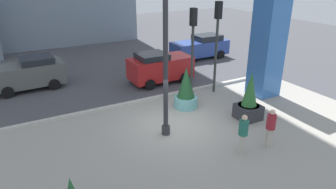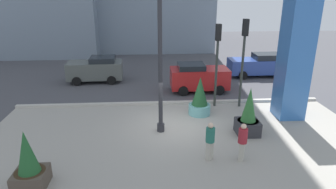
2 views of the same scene
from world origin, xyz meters
TOP-DOWN VIEW (x-y plane):
  - ground_plane at (0.00, 4.00)m, footprint 60.00×60.00m
  - plaza_pavement at (0.00, -2.00)m, footprint 18.00×10.00m
  - curb_strip at (0.00, 3.12)m, footprint 18.00×0.24m
  - lamp_post at (-0.74, -0.48)m, footprint 0.44×0.44m
  - art_pillar_blue at (6.18, 0.89)m, footprint 1.35×1.35m
  - potted_plant_curbside at (3.35, -1.05)m, footprint 1.04×1.04m
  - potted_plant_near_right at (1.48, 1.47)m, footprint 1.19×1.19m
  - traffic_light_corner at (2.58, 2.67)m, footprint 0.28×0.42m
  - traffic_light_far_side at (4.01, 2.50)m, footprint 0.28×0.42m
  - car_passing_lane at (2.07, 5.45)m, footprint 3.83×2.07m
  - car_curb_east at (-5.11, 8.12)m, footprint 4.00×2.12m
  - car_intersection at (7.37, 8.76)m, footprint 4.51×1.96m
  - pedestrian_on_sidewalk at (2.38, -3.31)m, footprint 0.48×0.48m
  - pedestrian_crossing at (1.11, -3.16)m, footprint 0.51×0.51m

SIDE VIEW (x-z plane):
  - ground_plane at x=0.00m, z-range 0.00..0.00m
  - plaza_pavement at x=0.00m, z-range -0.01..0.01m
  - curb_strip at x=0.00m, z-range 0.00..0.16m
  - car_intersection at x=7.37m, z-range 0.01..1.78m
  - pedestrian_on_sidewalk at x=2.38m, z-range 0.09..1.70m
  - pedestrian_crossing at x=1.11m, z-range 0.09..1.72m
  - potted_plant_near_right at x=1.48m, z-range -0.15..1.98m
  - potted_plant_curbside at x=3.35m, z-range -0.22..2.10m
  - car_curb_east at x=-5.11m, z-range 0.02..1.87m
  - car_passing_lane at x=2.07m, z-range 0.02..1.90m
  - art_pillar_blue at x=6.18m, z-range 0.00..6.33m
  - traffic_light_corner at x=2.58m, z-range 0.81..5.56m
  - lamp_post at x=-0.74m, z-range -0.08..6.56m
  - traffic_light_far_side at x=4.01m, z-range 0.86..5.88m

